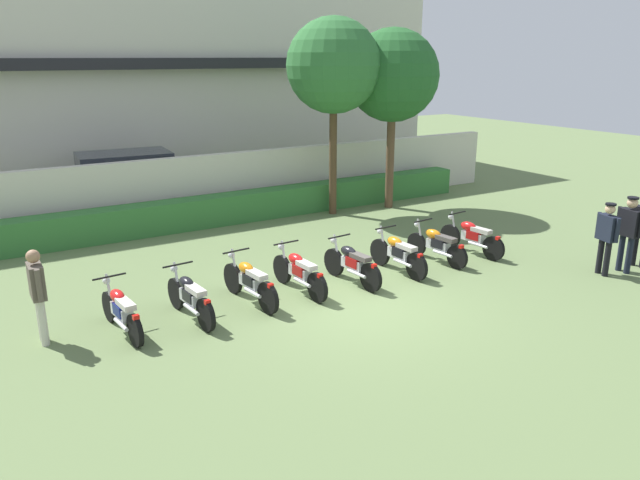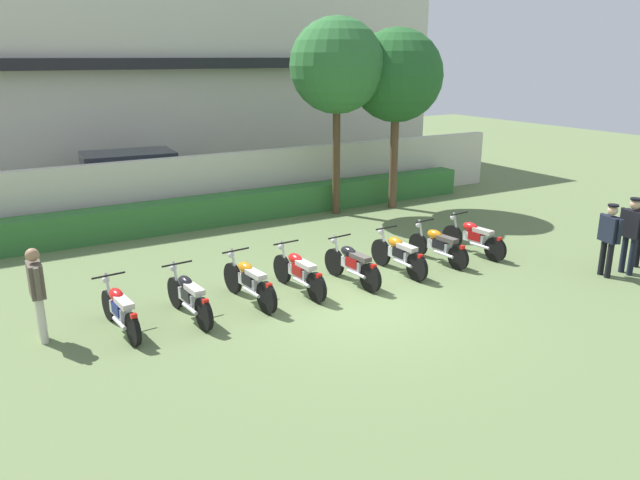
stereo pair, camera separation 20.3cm
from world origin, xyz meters
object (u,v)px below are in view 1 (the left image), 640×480
at_px(motorcycle_in_row_2, 250,281).
at_px(motorcycle_in_row_3, 299,272).
at_px(motorcycle_in_row_6, 437,244).
at_px(tree_near_inspector, 334,66).
at_px(tree_far_side, 393,76).
at_px(motorcycle_in_row_0, 121,310).
at_px(officer_1, 629,228).
at_px(motorcycle_in_row_5, 398,253).
at_px(inspector_person, 38,289).
at_px(parked_car, 131,183).
at_px(motorcycle_in_row_1, 190,297).
at_px(motorcycle_in_row_4, 352,263).
at_px(officer_0, 607,233).
at_px(motorcycle_in_row_7, 472,236).

bearing_deg(motorcycle_in_row_2, motorcycle_in_row_3, -95.95).
height_order(motorcycle_in_row_2, motorcycle_in_row_6, motorcycle_in_row_2).
height_order(tree_near_inspector, tree_far_side, tree_near_inspector).
bearing_deg(motorcycle_in_row_0, officer_1, -109.67).
distance_m(motorcycle_in_row_0, motorcycle_in_row_5, 6.13).
bearing_deg(inspector_person, motorcycle_in_row_0, -14.83).
height_order(parked_car, tree_near_inspector, tree_near_inspector).
bearing_deg(motorcycle_in_row_0, motorcycle_in_row_2, -93.41).
bearing_deg(motorcycle_in_row_1, tree_near_inspector, -55.61).
height_order(motorcycle_in_row_4, motorcycle_in_row_6, motorcycle_in_row_4).
bearing_deg(inspector_person, motorcycle_in_row_2, -3.66).
relative_size(motorcycle_in_row_1, motorcycle_in_row_4, 1.02).
bearing_deg(tree_near_inspector, motorcycle_in_row_4, -118.78).
bearing_deg(tree_near_inspector, tree_far_side, -6.95).
bearing_deg(motorcycle_in_row_3, motorcycle_in_row_4, -99.97).
distance_m(motorcycle_in_row_2, motorcycle_in_row_6, 4.86).
xyz_separation_m(motorcycle_in_row_5, officer_0, (3.83, -2.50, 0.51)).
relative_size(tree_near_inspector, tree_far_side, 1.05).
bearing_deg(tree_far_side, motorcycle_in_row_0, -152.74).
height_order(motorcycle_in_row_2, officer_1, officer_1).
xyz_separation_m(motorcycle_in_row_1, motorcycle_in_row_5, (4.89, 0.02, 0.00)).
relative_size(motorcycle_in_row_3, officer_0, 1.19).
distance_m(motorcycle_in_row_7, officer_0, 3.03).
xyz_separation_m(motorcycle_in_row_5, motorcycle_in_row_7, (2.41, 0.13, -0.01)).
relative_size(motorcycle_in_row_1, officer_1, 1.09).
bearing_deg(officer_1, motorcycle_in_row_7, -46.13).
xyz_separation_m(motorcycle_in_row_0, motorcycle_in_row_5, (6.13, -0.03, 0.01)).
bearing_deg(motorcycle_in_row_6, officer_0, -141.20).
relative_size(tree_near_inspector, motorcycle_in_row_1, 3.08).
xyz_separation_m(tree_far_side, motorcycle_in_row_2, (-7.28, -4.96, -3.66)).
bearing_deg(motorcycle_in_row_1, motorcycle_in_row_2, -88.53).
bearing_deg(motorcycle_in_row_5, parked_car, 19.89).
height_order(motorcycle_in_row_5, motorcycle_in_row_7, motorcycle_in_row_5).
height_order(parked_car, motorcycle_in_row_4, parked_car).
height_order(tree_near_inspector, motorcycle_in_row_6, tree_near_inspector).
distance_m(motorcycle_in_row_5, motorcycle_in_row_6, 1.25).
bearing_deg(parked_car, motorcycle_in_row_1, -93.93).
xyz_separation_m(parked_car, motorcycle_in_row_1, (-1.31, -8.75, -0.49)).
height_order(parked_car, motorcycle_in_row_7, parked_car).
distance_m(motorcycle_in_row_0, motorcycle_in_row_3, 3.64).
xyz_separation_m(tree_far_side, officer_0, (0.16, -7.58, -3.15)).
bearing_deg(parked_car, inspector_person, -109.78).
bearing_deg(motorcycle_in_row_3, tree_far_side, -54.48).
distance_m(tree_far_side, inspector_person, 12.40).
height_order(motorcycle_in_row_3, motorcycle_in_row_4, same).
relative_size(parked_car, motorcycle_in_row_2, 2.35).
relative_size(motorcycle_in_row_6, motorcycle_in_row_7, 0.95).
distance_m(motorcycle_in_row_1, motorcycle_in_row_3, 2.40).
xyz_separation_m(motorcycle_in_row_7, officer_1, (1.98, -2.78, 0.59)).
relative_size(tree_far_side, officer_1, 3.19).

